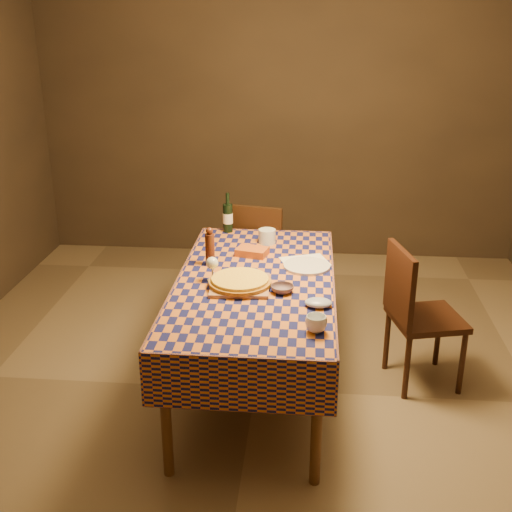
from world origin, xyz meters
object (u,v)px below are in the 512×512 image
object	(u,v)px
white_plate	(307,266)
pizza	(240,281)
wine_bottle	(228,217)
chair_right	(415,309)
dining_table	(255,291)
bowl	(282,289)
cutting_board	(240,285)
chair_far	(258,253)

from	to	relation	value
white_plate	pizza	bearing A→B (deg)	-138.59
wine_bottle	chair_right	size ratio (longest dim) A/B	0.31
white_plate	chair_right	world-z (taller)	chair_right
dining_table	chair_right	world-z (taller)	chair_right
dining_table	bowl	distance (m)	0.26
wine_bottle	pizza	bearing A→B (deg)	-78.59
cutting_board	bowl	size ratio (longest dim) A/B	2.58
cutting_board	white_plate	distance (m)	0.51
bowl	wine_bottle	bearing A→B (deg)	113.42
white_plate	chair_right	xyz separation A→B (m)	(0.68, -0.03, -0.26)
pizza	chair_right	xyz separation A→B (m)	(1.07, 0.31, -0.29)
cutting_board	bowl	bearing A→B (deg)	-11.68
bowl	chair_far	bearing A→B (deg)	101.10
cutting_board	pizza	world-z (taller)	pizza
pizza	white_plate	bearing A→B (deg)	41.41
pizza	wine_bottle	xyz separation A→B (m)	(-0.20, 0.98, 0.07)
pizza	chair_right	size ratio (longest dim) A/B	0.44
cutting_board	chair_right	world-z (taller)	chair_right
chair_far	cutting_board	bearing A→B (deg)	-90.13
cutting_board	wine_bottle	size ratio (longest dim) A/B	1.17
chair_far	chair_right	size ratio (longest dim) A/B	1.00
pizza	bowl	distance (m)	0.25
cutting_board	white_plate	world-z (taller)	cutting_board
white_plate	chair_right	bearing A→B (deg)	-2.53
wine_bottle	white_plate	bearing A→B (deg)	-47.81
pizza	white_plate	distance (m)	0.51
chair_right	bowl	bearing A→B (deg)	-156.38
cutting_board	chair_right	bearing A→B (deg)	16.05
dining_table	cutting_board	xyz separation A→B (m)	(-0.08, -0.12, 0.09)
white_plate	cutting_board	bearing A→B (deg)	-138.59
dining_table	chair_right	xyz separation A→B (m)	(0.99, 0.19, -0.17)
bowl	wine_bottle	world-z (taller)	wine_bottle
chair_far	chair_right	distance (m)	1.39
wine_bottle	chair_far	distance (m)	0.46
dining_table	wine_bottle	world-z (taller)	wine_bottle
bowl	chair_far	world-z (taller)	chair_far
cutting_board	pizza	size ratio (longest dim) A/B	0.82
wine_bottle	white_plate	size ratio (longest dim) A/B	0.99
chair_far	chair_right	world-z (taller)	same
chair_far	bowl	bearing A→B (deg)	-78.90
bowl	cutting_board	bearing A→B (deg)	168.32
dining_table	pizza	size ratio (longest dim) A/B	4.50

